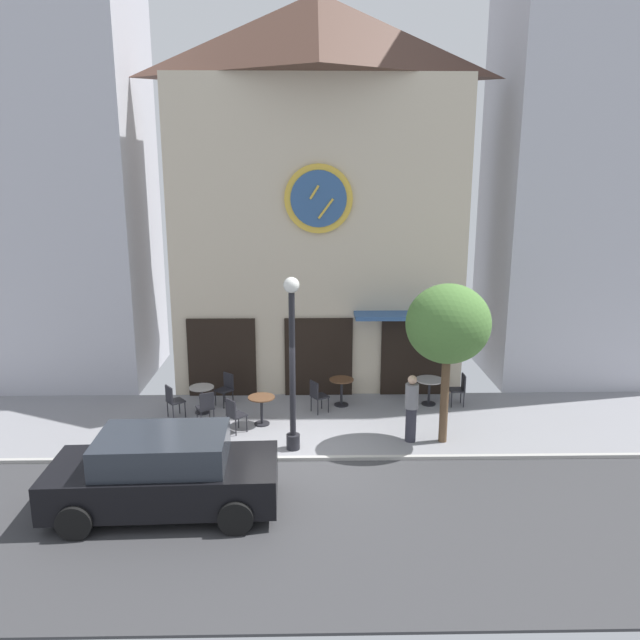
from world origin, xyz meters
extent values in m
cube|color=gray|center=(0.00, 2.13, -0.03)|extent=(26.24, 4.27, 0.05)
cube|color=#38383A|center=(0.00, -2.67, -0.03)|extent=(26.24, 5.35, 0.05)
cube|color=#A8A5A0|center=(0.00, 0.02, 0.04)|extent=(26.24, 0.12, 0.08)
cube|color=beige|center=(0.51, 5.57, 4.46)|extent=(8.37, 2.60, 8.92)
pyramid|color=#4C3328|center=(0.51, 5.57, 10.03)|extent=(7.54, 3.64, 2.22)
cylinder|color=gold|center=(0.51, 4.21, 5.65)|extent=(1.87, 0.10, 1.87)
cylinder|color=#2D5184|center=(0.51, 4.15, 5.65)|extent=(1.53, 0.04, 1.53)
cube|color=gold|center=(0.40, 4.11, 5.83)|extent=(0.28, 0.03, 0.39)
cube|color=gold|center=(0.71, 4.11, 5.39)|extent=(0.44, 0.03, 0.56)
cube|color=black|center=(-2.28, 4.23, 1.15)|extent=(1.95, 0.10, 2.30)
cube|color=black|center=(0.51, 4.23, 1.15)|extent=(1.95, 0.10, 2.30)
cube|color=black|center=(3.30, 4.23, 1.15)|extent=(1.95, 0.10, 2.30)
cube|color=#33568C|center=(2.85, 3.92, 2.45)|extent=(2.68, 0.90, 0.12)
cube|color=#B2B2BC|center=(-7.54, 6.32, 6.34)|extent=(5.56, 4.10, 12.69)
cube|color=#B2B2BC|center=(8.85, 6.18, 7.46)|extent=(5.81, 3.83, 14.92)
cylinder|color=black|center=(-0.15, 0.61, 0.18)|extent=(0.32, 0.32, 0.36)
cylinder|color=black|center=(-0.15, 0.61, 1.87)|extent=(0.14, 0.14, 3.74)
sphere|color=white|center=(-0.15, 0.61, 3.92)|extent=(0.36, 0.36, 0.36)
cylinder|color=brown|center=(3.46, 0.96, 1.12)|extent=(0.20, 0.20, 2.25)
ellipsoid|color=#4C7A38|center=(3.46, 0.96, 2.94)|extent=(1.97, 1.78, 1.87)
cylinder|color=black|center=(-2.66, 2.89, 0.36)|extent=(0.07, 0.07, 0.72)
cylinder|color=black|center=(-2.66, 2.89, 0.01)|extent=(0.40, 0.40, 0.03)
cylinder|color=gray|center=(-2.66, 2.89, 0.72)|extent=(0.66, 0.66, 0.03)
cylinder|color=black|center=(-1.00, 2.07, 0.37)|extent=(0.07, 0.07, 0.74)
cylinder|color=black|center=(-1.00, 2.07, 0.01)|extent=(0.40, 0.40, 0.03)
cylinder|color=brown|center=(-1.00, 2.07, 0.74)|extent=(0.69, 0.69, 0.03)
cylinder|color=black|center=(1.13, 3.36, 0.38)|extent=(0.07, 0.07, 0.75)
cylinder|color=black|center=(1.13, 3.36, 0.01)|extent=(0.40, 0.40, 0.03)
cylinder|color=brown|center=(1.13, 3.36, 0.75)|extent=(0.68, 0.68, 0.03)
cylinder|color=black|center=(3.59, 3.39, 0.36)|extent=(0.07, 0.07, 0.72)
cylinder|color=black|center=(3.59, 3.39, 0.01)|extent=(0.40, 0.40, 0.03)
cylinder|color=gray|center=(3.59, 3.39, 0.72)|extent=(0.79, 0.79, 0.03)
cube|color=black|center=(-3.30, 2.60, 0.45)|extent=(0.56, 0.56, 0.04)
cube|color=black|center=(-3.45, 2.49, 0.68)|extent=(0.26, 0.33, 0.45)
cylinder|color=black|center=(-3.06, 2.56, 0.23)|extent=(0.03, 0.03, 0.45)
cylinder|color=black|center=(-3.27, 2.83, 0.23)|extent=(0.03, 0.03, 0.45)
cylinder|color=black|center=(-3.34, 2.36, 0.23)|extent=(0.03, 0.03, 0.45)
cylinder|color=black|center=(-3.54, 2.63, 0.23)|extent=(0.03, 0.03, 0.45)
cube|color=black|center=(4.34, 3.31, 0.45)|extent=(0.40, 0.40, 0.04)
cube|color=black|center=(4.52, 3.31, 0.68)|extent=(0.04, 0.38, 0.45)
cylinder|color=black|center=(4.18, 3.48, 0.23)|extent=(0.03, 0.03, 0.45)
cylinder|color=black|center=(4.17, 3.14, 0.23)|extent=(0.03, 0.03, 0.45)
cylinder|color=black|center=(4.52, 3.48, 0.23)|extent=(0.03, 0.03, 0.45)
cylinder|color=black|center=(4.51, 3.14, 0.23)|extent=(0.03, 0.03, 0.45)
cube|color=black|center=(-2.14, 3.42, 0.45)|extent=(0.56, 0.56, 0.04)
cube|color=black|center=(-2.02, 3.55, 0.68)|extent=(0.31, 0.28, 0.45)
cylinder|color=black|center=(-2.38, 3.40, 0.23)|extent=(0.03, 0.03, 0.45)
cylinder|color=black|center=(-2.13, 3.18, 0.23)|extent=(0.03, 0.03, 0.45)
cylinder|color=black|center=(-2.16, 3.66, 0.23)|extent=(0.03, 0.03, 0.45)
cylinder|color=black|center=(-1.90, 3.43, 0.23)|extent=(0.03, 0.03, 0.45)
cube|color=black|center=(0.52, 2.88, 0.45)|extent=(0.55, 0.55, 0.04)
cube|color=black|center=(0.37, 2.79, 0.68)|extent=(0.23, 0.35, 0.45)
cylinder|color=black|center=(0.75, 2.83, 0.23)|extent=(0.03, 0.03, 0.45)
cylinder|color=black|center=(0.58, 3.12, 0.23)|extent=(0.03, 0.03, 0.45)
cylinder|color=black|center=(0.46, 2.65, 0.23)|extent=(0.03, 0.03, 0.45)
cylinder|color=black|center=(0.29, 2.94, 0.23)|extent=(0.03, 0.03, 0.45)
cube|color=black|center=(-2.45, 2.13, 0.45)|extent=(0.54, 0.54, 0.04)
cube|color=black|center=(-2.37, 1.97, 0.68)|extent=(0.36, 0.21, 0.45)
cylinder|color=black|center=(-2.38, 2.36, 0.23)|extent=(0.03, 0.03, 0.45)
cylinder|color=black|center=(-2.68, 2.20, 0.23)|extent=(0.03, 0.03, 0.45)
cylinder|color=black|center=(-2.22, 2.06, 0.23)|extent=(0.03, 0.03, 0.45)
cylinder|color=black|center=(-2.53, 1.90, 0.23)|extent=(0.03, 0.03, 0.45)
cube|color=black|center=(-1.58, 1.60, 0.45)|extent=(0.57, 0.57, 0.04)
cube|color=black|center=(-1.71, 1.48, 0.68)|extent=(0.29, 0.30, 0.45)
cylinder|color=black|center=(-1.34, 1.59, 0.23)|extent=(0.03, 0.03, 0.45)
cylinder|color=black|center=(-1.57, 1.84, 0.23)|extent=(0.03, 0.03, 0.45)
cylinder|color=black|center=(-1.58, 1.36, 0.23)|extent=(0.03, 0.03, 0.45)
cylinder|color=black|center=(-1.82, 1.61, 0.23)|extent=(0.03, 0.03, 0.45)
cylinder|color=#2D2D38|center=(2.68, 0.99, 0.42)|extent=(0.33, 0.33, 0.85)
cylinder|color=slate|center=(2.68, 0.99, 1.15)|extent=(0.41, 0.41, 0.60)
sphere|color=tan|center=(2.68, 0.99, 1.56)|extent=(0.22, 0.22, 0.22)
cube|color=black|center=(-2.55, -2.00, 0.60)|extent=(4.36, 1.94, 0.75)
cube|color=#262B33|center=(-2.55, -2.00, 1.25)|extent=(2.46, 1.66, 0.60)
cylinder|color=black|center=(-1.10, -2.85, 0.32)|extent=(0.65, 0.24, 0.64)
cylinder|color=black|center=(-1.16, -1.05, 0.32)|extent=(0.65, 0.24, 0.64)
cylinder|color=black|center=(-3.94, -2.94, 0.32)|extent=(0.65, 0.24, 0.64)
cylinder|color=black|center=(-4.00, -1.14, 0.32)|extent=(0.65, 0.24, 0.64)
camera|label=1|loc=(0.22, -12.70, 6.33)|focal=34.31mm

